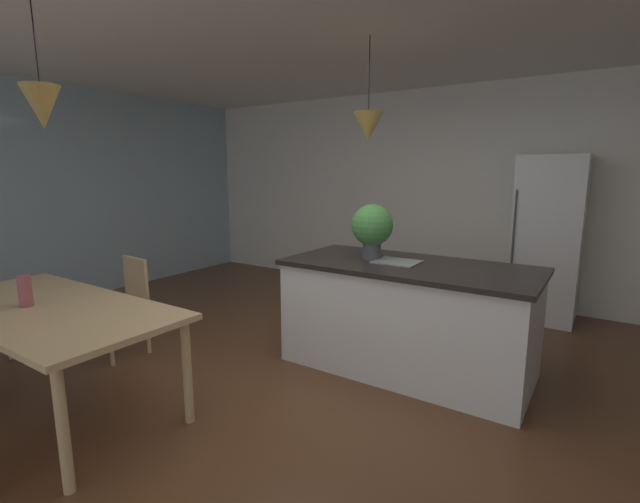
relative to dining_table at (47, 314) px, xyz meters
The scene contains 11 objects.
ground_plane 1.95m from the dining_table, 38.98° to the left, with size 10.00×8.40×0.04m, color brown.
wall_back_kitchen 4.67m from the dining_table, 72.21° to the left, with size 10.00×0.12×2.70m, color white.
window_wall_left_glazing 2.96m from the dining_table, 156.63° to the left, with size 0.06×8.40×2.70m, color #9EB7C6.
dining_table is the anchor object (origin of this frame).
chair_far_left 0.98m from the dining_table, 118.17° to the left, with size 0.44×0.44×0.87m.
kitchen_island 2.67m from the dining_table, 47.25° to the left, with size 2.02×0.96×0.91m.
refrigerator 4.77m from the dining_table, 57.12° to the left, with size 0.67×0.67×1.81m.
pendant_over_table 1.36m from the dining_table, 21.18° to the left, with size 0.23×0.23×0.80m.
pendant_over_island_main 2.75m from the dining_table, 54.08° to the left, with size 0.24×0.24×0.81m.
potted_plant_on_island 2.50m from the dining_table, 53.11° to the left, with size 0.35×0.35×0.47m.
vase_on_dining_table 0.21m from the dining_table, 137.33° to the right, with size 0.08×0.08×0.21m.
Camera 1 is at (1.72, -2.50, 1.64)m, focal length 24.68 mm.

